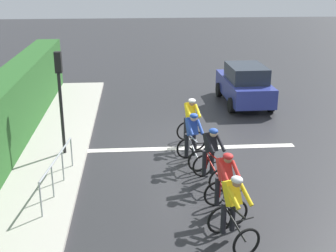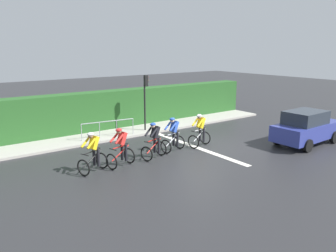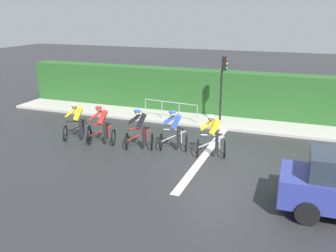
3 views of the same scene
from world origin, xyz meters
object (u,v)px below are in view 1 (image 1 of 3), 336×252
Objects in this scene: cyclist_lead at (233,211)px; car_navy at (245,85)px; pedestrian_railing_kerbside at (57,166)px; traffic_light_near_crossing at (60,88)px; cyclist_mid at (211,157)px; cyclist_fourth at (192,140)px; cyclist_second at (225,185)px; cyclist_trailing at (191,123)px.

car_navy is (-2.76, -10.55, 0.08)m from cyclist_lead.
car_navy is 1.41× the size of pedestrian_railing_kerbside.
traffic_light_near_crossing is (4.31, -5.26, 1.43)m from cyclist_lead.
cyclist_mid reaches higher than pedestrian_railing_kerbside.
cyclist_fourth is at bearing -157.48° from pedestrian_railing_kerbside.
cyclist_second is 0.50× the size of traffic_light_near_crossing.
cyclist_mid is at bearing -88.29° from cyclist_second.
cyclist_trailing is at bearing -141.33° from pedestrian_railing_kerbside.
cyclist_second is 3.08m from cyclist_fourth.
cyclist_lead is at bearing 86.71° from cyclist_second.
car_navy reaches higher than cyclist_trailing.
car_navy is (-2.74, -7.61, 0.08)m from cyclist_mid.
traffic_light_near_crossing is (7.07, 5.29, 1.35)m from car_navy.
cyclist_fourth reaches higher than pedestrian_railing_kerbside.
cyclist_lead is 0.56× the size of pedestrian_railing_kerbside.
cyclist_lead is 10.90m from car_navy.
cyclist_trailing is 5.54m from car_navy.
cyclist_mid is at bearing 104.85° from cyclist_fourth.
cyclist_mid is at bearing 70.21° from car_navy.
cyclist_lead is 1.00× the size of cyclist_mid.
cyclist_fourth is (0.34, -4.28, 0.00)m from cyclist_lead.
cyclist_second is 4.64m from cyclist_trailing.
pedestrian_railing_kerbside is (3.94, 3.15, -0.03)m from cyclist_trailing.
cyclist_lead is 0.40× the size of car_navy.
cyclist_mid is 0.40× the size of car_navy.
cyclist_second is at bearing 73.93° from car_navy.
pedestrian_railing_kerbside is (3.79, 1.57, -0.03)m from cyclist_fourth.
car_navy is at bearing -143.22° from traffic_light_near_crossing.
cyclist_second is 0.40× the size of car_navy.
cyclist_mid is (-0.02, -2.94, 0.00)m from cyclist_lead.
cyclist_lead is at bearing 91.85° from cyclist_trailing.
cyclist_lead is 4.94m from pedestrian_railing_kerbside.
traffic_light_near_crossing is at bearing -85.78° from pedestrian_railing_kerbside.
cyclist_lead and cyclist_second have the same top height.
cyclist_trailing is at bearing -95.32° from cyclist_fourth.
car_navy reaches higher than cyclist_fourth.
cyclist_second is 1.72m from cyclist_mid.
car_navy is 1.24× the size of traffic_light_near_crossing.
cyclist_second is at bearing 91.71° from cyclist_mid.
car_navy reaches higher than cyclist_mid.
pedestrian_railing_kerbside is at bearing -19.51° from cyclist_second.
car_navy is (-2.69, -9.33, 0.08)m from cyclist_second.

